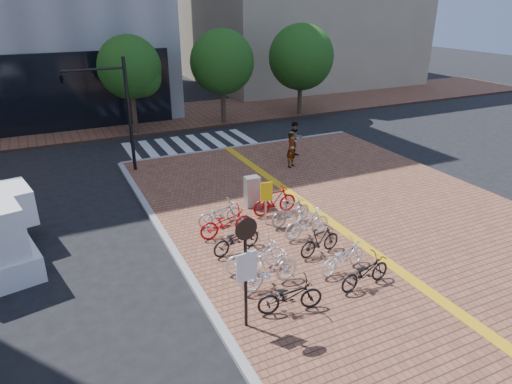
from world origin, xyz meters
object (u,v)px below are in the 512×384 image
bike_4 (226,223)px  utility_box (252,192)px  bike_3 (236,239)px  bike_0 (290,296)px  traffic_light_pole (99,96)px  pedestrian_b (295,139)px  bike_6 (365,272)px  bike_5 (219,213)px  bike_8 (320,241)px  bike_1 (270,270)px  notice_sign (246,260)px  bike_11 (275,201)px  yellow_sign (266,196)px  bike_7 (343,257)px  bike_10 (291,211)px  bike_2 (255,255)px  bike_9 (307,223)px  pedestrian_a (292,150)px

bike_4 → utility_box: bearing=-44.8°
bike_4 → bike_3: bearing=174.0°
bike_0 → traffic_light_pole: bearing=23.0°
bike_0 → pedestrian_b: 13.39m
bike_0 → bike_6: bearing=-77.1°
traffic_light_pole → pedestrian_b: bearing=-9.2°
bike_5 → bike_8: 4.09m
bike_1 → bike_6: size_ratio=1.07×
bike_6 → pedestrian_b: (4.26, 11.44, 0.46)m
bike_3 → notice_sign: bearing=149.3°
bike_1 → bike_11: size_ratio=1.03×
bike_1 → pedestrian_b: (6.78, 10.27, 0.35)m
bike_6 → bike_11: size_ratio=0.97×
bike_4 → bike_5: bearing=-6.3°
bike_6 → bike_8: (-0.18, 2.12, 0.02)m
bike_1 → bike_3: bike_1 is taller
traffic_light_pole → yellow_sign: bearing=-61.5°
bike_0 → bike_1: 1.24m
bike_7 → pedestrian_b: pedestrian_b is taller
bike_3 → bike_4: 1.17m
bike_0 → bike_5: bike_0 is taller
pedestrian_b → bike_8: bearing=-119.6°
bike_3 → bike_11: bearing=-62.4°
bike_5 → traffic_light_pole: traffic_light_pole is taller
bike_6 → yellow_sign: 4.94m
bike_1 → bike_10: 4.13m
bike_10 → notice_sign: size_ratio=0.57×
bike_5 → bike_6: size_ratio=0.96×
utility_box → traffic_light_pole: traffic_light_pole is taller
bike_5 → bike_3: bearing=169.9°
yellow_sign → bike_7: bearing=-79.4°
bike_2 → yellow_sign: (1.72, 2.64, 0.66)m
traffic_light_pole → bike_10: bearing=-58.4°
bike_1 → traffic_light_pole: bearing=6.6°
bike_2 → bike_1: bearing=-177.4°
bike_8 → bike_10: (0.21, 2.30, 0.04)m
bike_10 → bike_0: bearing=141.3°
bike_1 → utility_box: size_ratio=1.52×
bike_9 → bike_7: bearing=174.0°
pedestrian_a → bike_11: bearing=-158.6°
bike_2 → pedestrian_a: (5.78, 7.84, 0.35)m
bike_6 → bike_10: bearing=-7.0°
notice_sign → bike_1: bearing=44.3°
notice_sign → traffic_light_pole: (-1.37, 13.14, 1.78)m
bike_9 → bike_11: bike_11 is taller
bike_11 → yellow_sign: (-0.73, -0.68, 0.62)m
traffic_light_pole → bike_8: bearing=-65.0°
bike_9 → yellow_sign: bearing=27.1°
pedestrian_b → yellow_sign: bearing=-131.5°
yellow_sign → bike_9: bearing=-60.3°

